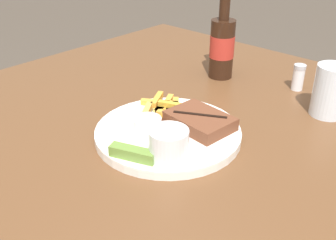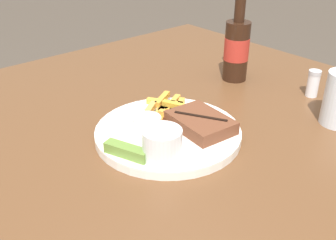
# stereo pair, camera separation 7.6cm
# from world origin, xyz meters

# --- Properties ---
(dining_table) EXTENTS (1.18, 1.23, 0.74)m
(dining_table) POSITION_xyz_m (0.00, 0.00, 0.66)
(dining_table) COLOR brown
(dining_table) RESTS_ON ground_plane
(dinner_plate) EXTENTS (0.29, 0.29, 0.02)m
(dinner_plate) POSITION_xyz_m (0.00, 0.00, 0.75)
(dinner_plate) COLOR white
(dinner_plate) RESTS_ON dining_table
(steak_portion) EXTENTS (0.13, 0.10, 0.03)m
(steak_portion) POSITION_xyz_m (0.04, 0.05, 0.77)
(steak_portion) COLOR brown
(steak_portion) RESTS_ON dinner_plate
(fries_pile) EXTENTS (0.14, 0.13, 0.02)m
(fries_pile) POSITION_xyz_m (-0.05, 0.05, 0.77)
(fries_pile) COLOR gold
(fries_pile) RESTS_ON dinner_plate
(coleslaw_cup) EXTENTS (0.07, 0.07, 0.05)m
(coleslaw_cup) POSITION_xyz_m (0.07, -0.07, 0.79)
(coleslaw_cup) COLOR white
(coleslaw_cup) RESTS_ON dinner_plate
(dipping_sauce_cup) EXTENTS (0.06, 0.06, 0.03)m
(dipping_sauce_cup) POSITION_xyz_m (-0.02, -0.03, 0.77)
(dipping_sauce_cup) COLOR silver
(dipping_sauce_cup) RESTS_ON dinner_plate
(pickle_spear) EXTENTS (0.09, 0.05, 0.02)m
(pickle_spear) POSITION_xyz_m (0.02, -0.12, 0.77)
(pickle_spear) COLOR olive
(pickle_spear) RESTS_ON dinner_plate
(fork_utensil) EXTENTS (0.13, 0.04, 0.00)m
(fork_utensil) POSITION_xyz_m (-0.07, 0.02, 0.76)
(fork_utensil) COLOR #B7B7BC
(fork_utensil) RESTS_ON dinner_plate
(beer_bottle) EXTENTS (0.06, 0.06, 0.25)m
(beer_bottle) POSITION_xyz_m (-0.11, 0.33, 0.83)
(beer_bottle) COLOR black
(beer_bottle) RESTS_ON dining_table
(salt_shaker) EXTENTS (0.03, 0.03, 0.07)m
(salt_shaker) POSITION_xyz_m (0.08, 0.39, 0.77)
(salt_shaker) COLOR white
(salt_shaker) RESTS_ON dining_table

